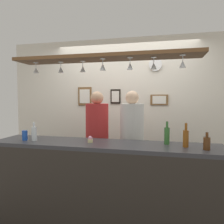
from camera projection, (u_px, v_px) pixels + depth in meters
The scene contains 23 objects.
ground_plane at pixel (110, 211), 2.93m from camera, with size 8.00×8.00×0.00m, color #4C4742.
back_wall at pixel (125, 111), 3.91m from camera, with size 4.40×0.06×2.60m, color silver.
bar_counter at pixel (99, 175), 2.39m from camera, with size 2.70×0.55×1.01m.
overhead_glass_rack at pixel (104, 58), 2.51m from camera, with size 2.20×0.36×0.04m, color brown.
hanging_wineglass_far_left at pixel (36, 70), 2.73m from camera, with size 0.07×0.07×0.13m.
hanging_wineglass_left at pixel (61, 69), 2.68m from camera, with size 0.07×0.07×0.13m.
hanging_wineglass_center_left at pixel (83, 69), 2.62m from camera, with size 0.07×0.07×0.13m.
hanging_wineglass_center at pixel (103, 67), 2.46m from camera, with size 0.07×0.07×0.13m.
hanging_wineglass_center_right at pixel (130, 66), 2.39m from camera, with size 0.07×0.07×0.13m.
hanging_wineglass_right at pixel (154, 65), 2.37m from camera, with size 0.07×0.07×0.13m.
hanging_wineglass_far_right at pixel (183, 64), 2.25m from camera, with size 0.07×0.07×0.13m.
person_middle_red_shirt at pixel (97, 135), 3.24m from camera, with size 0.34×0.34×1.63m.
person_right_white_patterned_shirt at pixel (132, 136), 3.11m from camera, with size 0.34×0.34×1.64m.
bottle_beer_brown_stubby at pixel (207, 143), 2.18m from camera, with size 0.07×0.07×0.18m.
bottle_beer_amber_tall at pixel (186, 138), 2.30m from camera, with size 0.06×0.06×0.26m.
bottle_soda_clear at pixel (34, 133), 2.64m from camera, with size 0.06×0.06×0.23m.
bottle_beer_green_import at pixel (167, 135), 2.44m from camera, with size 0.06×0.06×0.26m.
drink_can at pixel (25, 135), 2.68m from camera, with size 0.07×0.07×0.12m, color #1E4CB2.
cupcake at pixel (90, 139), 2.55m from camera, with size 0.06×0.06×0.08m.
picture_frame_caricature at pixel (85, 96), 4.03m from camera, with size 0.26×0.02×0.34m.
picture_frame_lower_pair at pixel (159, 100), 3.72m from camera, with size 0.30×0.02×0.18m.
picture_frame_crest at pixel (115, 97), 3.89m from camera, with size 0.18×0.02×0.26m.
wall_clock at pixel (155, 65), 3.69m from camera, with size 0.22×0.22×0.03m, color white.
Camera 1 is at (0.68, -2.75, 1.53)m, focal length 34.58 mm.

